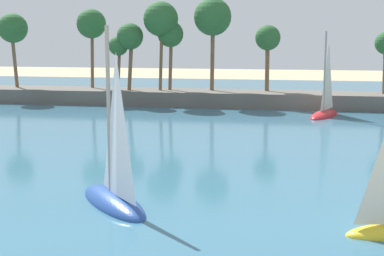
% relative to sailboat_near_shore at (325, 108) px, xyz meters
% --- Properties ---
extents(sea, '(220.00, 89.78, 0.06)m').
position_rel_sailboat_near_shore_xyz_m(sea, '(-9.94, 2.05, -0.88)').
color(sea, '#386B84').
rests_on(sea, ground).
extents(palm_headland, '(85.40, 6.34, 12.79)m').
position_rel_sailboat_near_shore_xyz_m(palm_headland, '(-11.14, 7.05, 2.85)').
color(palm_headland, '#605B54').
rests_on(palm_headland, ground).
extents(sailboat_near_shore, '(4.18, 6.75, 9.40)m').
position_rel_sailboat_near_shore_xyz_m(sailboat_near_shore, '(0.00, 0.00, 0.00)').
color(sailboat_near_shore, red).
rests_on(sailboat_near_shore, sea).
extents(sailboat_toward_headland, '(5.69, 6.27, 9.47)m').
position_rel_sailboat_near_shore_xyz_m(sailboat_toward_headland, '(-11.99, -33.27, 0.01)').
color(sailboat_toward_headland, '#234793').
rests_on(sailboat_toward_headland, sea).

